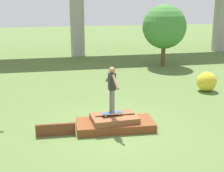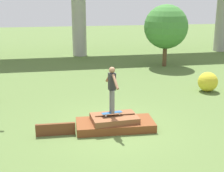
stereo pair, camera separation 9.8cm
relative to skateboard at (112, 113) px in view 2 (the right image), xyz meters
The scene contains 7 objects.
ground_plane 0.62m from the skateboard, ahead, with size 80.00×80.00×0.00m, color #567038.
scrap_pile 0.42m from the skateboard, ahead, with size 2.78×1.30×0.54m.
scrap_plank_loose 2.02m from the skateboard, behind, with size 1.33×0.14×0.42m.
skateboard is the anchor object (origin of this frame).
skater 0.96m from the skateboard, behind, with size 0.28×1.15×1.63m.
tree_behind_left 11.19m from the skateboard, 60.73° to the left, with size 2.87×2.87×4.06m.
bush_yellow_flowering 6.60m from the skateboard, 33.65° to the left, with size 0.97×0.97×0.97m.
Camera 2 is at (-1.98, -10.06, 4.54)m, focal length 50.00 mm.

